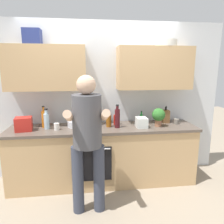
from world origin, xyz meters
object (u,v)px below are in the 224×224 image
object	(u,v)px
bottle_oil	(96,116)
bottle_soda	(141,119)
bottle_soy	(91,118)
cup_coffee	(57,127)
cup_stoneware	(176,121)
bottle_syrup	(109,120)
bottle_hotsauce	(116,119)
bottle_wine	(117,118)
person_standing	(87,135)
knife_block	(165,116)
mixing_bowl	(75,124)
grocery_bag_crisps	(24,124)
potted_herb	(159,116)
grocery_bag_produce	(142,122)
bottle_water	(47,120)
bottle_juice	(44,119)

from	to	relation	value
bottle_oil	bottle_soda	bearing A→B (deg)	-0.95
bottle_soy	cup_coffee	size ratio (longest dim) A/B	3.19
bottle_soy	cup_stoneware	distance (m)	1.36
bottle_syrup	bottle_hotsauce	bearing A→B (deg)	38.80
bottle_wine	cup_coffee	xyz separation A→B (m)	(-0.88, -0.01, -0.10)
bottle_soda	bottle_hotsauce	bearing A→B (deg)	-178.42
person_standing	bottle_oil	size ratio (longest dim) A/B	5.23
knife_block	bottle_syrup	bearing A→B (deg)	-171.11
mixing_bowl	grocery_bag_crisps	size ratio (longest dim) A/B	1.04
person_standing	knife_block	bearing A→B (deg)	33.09
bottle_soda	grocery_bag_crisps	size ratio (longest dim) A/B	0.92
potted_herb	grocery_bag_produce	xyz separation A→B (m)	(-0.27, -0.02, -0.09)
grocery_bag_crisps	bottle_syrup	bearing A→B (deg)	2.75
bottle_soda	potted_herb	distance (m)	0.30
person_standing	grocery_bag_crisps	size ratio (longest dim) A/B	7.56
bottle_syrup	grocery_bag_produce	bearing A→B (deg)	-10.71
bottle_soy	potted_herb	xyz separation A→B (m)	(1.03, -0.07, 0.03)
bottle_syrup	bottle_soda	world-z (taller)	bottle_syrup
bottle_soy	grocery_bag_produce	world-z (taller)	bottle_soy
mixing_bowl	potted_herb	size ratio (longest dim) A/B	0.83
bottle_hotsauce	bottle_oil	world-z (taller)	bottle_oil
bottle_soy	bottle_soda	distance (m)	0.82
bottle_water	knife_block	size ratio (longest dim) A/B	1.16
bottle_wine	person_standing	bearing A→B (deg)	-125.76
bottle_soda	bottle_oil	bearing A→B (deg)	179.05
cup_stoneware	mixing_bowl	distance (m)	1.59
cup_stoneware	bottle_wine	bearing A→B (deg)	-175.02
bottle_soy	mixing_bowl	xyz separation A→B (m)	(-0.24, 0.05, -0.09)
cup_stoneware	grocery_bag_produce	world-z (taller)	grocery_bag_produce
potted_herb	bottle_syrup	bearing A→B (deg)	174.81
grocery_bag_produce	bottle_syrup	bearing A→B (deg)	169.29
bottle_water	grocery_bag_produce	bearing A→B (deg)	-3.65
bottle_water	cup_stoneware	bearing A→B (deg)	0.71
bottle_soda	mixing_bowl	distance (m)	1.05
bottle_hotsauce	knife_block	distance (m)	0.83
bottle_hotsauce	bottle_wine	bearing A→B (deg)	-91.46
person_standing	bottle_oil	world-z (taller)	person_standing
bottle_hotsauce	grocery_bag_crisps	xyz separation A→B (m)	(-1.35, -0.16, 0.01)
bottle_syrup	cup_coffee	world-z (taller)	bottle_syrup
bottle_hotsauce	cup_coffee	xyz separation A→B (m)	(-0.89, -0.18, -0.04)
bottle_soy	bottle_water	bearing A→B (deg)	-179.56
bottle_oil	bottle_wine	size ratio (longest dim) A/B	0.93
bottle_soy	cup_coffee	xyz separation A→B (m)	(-0.49, -0.08, -0.09)
person_standing	bottle_water	distance (m)	0.90
bottle_syrup	potted_herb	xyz separation A→B (m)	(0.76, -0.07, 0.07)
cup_stoneware	potted_herb	world-z (taller)	potted_herb
bottle_oil	bottle_syrup	size ratio (longest dim) A/B	1.35
person_standing	bottle_juice	world-z (taller)	person_standing
cup_stoneware	knife_block	xyz separation A→B (m)	(-0.13, 0.13, 0.06)
bottle_hotsauce	bottle_oil	xyz separation A→B (m)	(-0.32, 0.02, 0.05)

